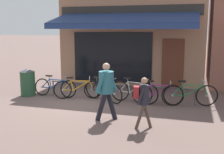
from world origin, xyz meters
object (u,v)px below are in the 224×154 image
(bicycle_blue, at_px, (55,87))
(bicycle_silver, at_px, (134,92))
(litter_bin, at_px, (28,82))
(bicycle_orange, at_px, (78,89))
(bicycle_green, at_px, (189,95))
(bicycle_black, at_px, (103,91))
(pedestrian_adult, at_px, (106,86))
(bicycle_purple, at_px, (158,94))
(pedestrian_child, at_px, (143,96))

(bicycle_blue, distance_m, bicycle_silver, 3.00)
(bicycle_silver, bearing_deg, litter_bin, -166.49)
(bicycle_orange, distance_m, bicycle_green, 3.90)
(bicycle_black, bearing_deg, bicycle_silver, 35.01)
(bicycle_orange, height_order, pedestrian_adult, pedestrian_adult)
(bicycle_black, xyz_separation_m, bicycle_purple, (1.91, 0.04, -0.00))
(bicycle_blue, height_order, bicycle_purple, bicycle_purple)
(bicycle_green, relative_size, pedestrian_child, 1.36)
(bicycle_silver, relative_size, litter_bin, 1.71)
(pedestrian_child, bearing_deg, bicycle_green, 57.84)
(bicycle_black, relative_size, pedestrian_adult, 1.03)
(bicycle_black, height_order, bicycle_green, bicycle_green)
(bicycle_blue, distance_m, litter_bin, 1.07)
(bicycle_orange, bearing_deg, bicycle_blue, 155.67)
(bicycle_purple, relative_size, pedestrian_child, 1.27)
(bicycle_black, bearing_deg, bicycle_blue, -157.39)
(bicycle_silver, xyz_separation_m, pedestrian_adult, (-0.35, -2.03, 0.58))
(bicycle_black, bearing_deg, bicycle_purple, 28.40)
(bicycle_purple, xyz_separation_m, pedestrian_adult, (-1.18, -1.92, 0.59))
(bicycle_orange, xyz_separation_m, litter_bin, (-2.00, -0.08, 0.15))
(bicycle_silver, distance_m, bicycle_green, 1.85)
(bicycle_silver, height_order, bicycle_green, bicycle_green)
(bicycle_orange, relative_size, litter_bin, 1.64)
(bicycle_purple, height_order, bicycle_green, bicycle_green)
(bicycle_blue, distance_m, pedestrian_adult, 3.40)
(bicycle_green, distance_m, pedestrian_adult, 3.06)
(bicycle_silver, bearing_deg, bicycle_blue, -168.77)
(bicycle_orange, bearing_deg, bicycle_purple, -20.28)
(bicycle_silver, xyz_separation_m, pedestrian_child, (0.74, -2.43, 0.46))
(pedestrian_adult, xyz_separation_m, litter_bin, (-3.70, 1.88, -0.45))
(pedestrian_adult, distance_m, pedestrian_child, 1.16)
(pedestrian_adult, relative_size, pedestrian_child, 1.21)
(bicycle_purple, bearing_deg, bicycle_orange, 169.36)
(bicycle_purple, distance_m, pedestrian_child, 2.37)
(bicycle_purple, xyz_separation_m, pedestrian_child, (-0.09, -2.32, 0.46))
(bicycle_green, bearing_deg, bicycle_purple, 174.40)
(bicycle_blue, relative_size, pedestrian_child, 1.33)
(bicycle_blue, distance_m, bicycle_black, 1.94)
(bicycle_orange, height_order, bicycle_green, bicycle_green)
(bicycle_purple, distance_m, pedestrian_adult, 2.33)
(bicycle_orange, distance_m, pedestrian_adult, 2.66)
(bicycle_orange, height_order, pedestrian_child, pedestrian_child)
(bicycle_blue, distance_m, bicycle_purple, 3.84)
(pedestrian_child, bearing_deg, bicycle_black, 120.54)
(bicycle_blue, bearing_deg, bicycle_black, -1.19)
(bicycle_purple, bearing_deg, pedestrian_child, -102.29)
(bicycle_black, height_order, pedestrian_adult, pedestrian_adult)
(litter_bin, bearing_deg, pedestrian_child, -25.38)
(bicycle_green, relative_size, litter_bin, 1.77)
(bicycle_black, relative_size, bicycle_silver, 0.95)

